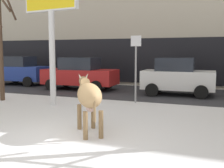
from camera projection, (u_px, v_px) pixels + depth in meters
ground_plane at (61, 142)px, 6.77m from camera, size 120.00×120.00×0.00m
road_strip at (151, 93)px, 14.86m from camera, size 60.00×5.60×0.01m
cow_tan at (89, 96)px, 7.42m from camera, size 1.47×1.76×1.54m
car_blue_hatchback at (20, 71)px, 18.51m from camera, size 3.56×2.03×1.86m
car_red_sedan at (80, 74)px, 16.12m from camera, size 4.27×2.11×1.84m
car_white_hatchback at (178, 77)px, 14.00m from camera, size 3.56×2.03×1.86m
pedestrian_near_billboard at (207, 74)px, 16.67m from camera, size 0.36×0.24×1.73m
pedestrian_by_cars at (156, 72)px, 17.79m from camera, size 0.36×0.24×1.73m
pedestrian_far_left at (48, 69)px, 20.76m from camera, size 0.36×0.24×1.73m
bare_tree_left_lot at (0, 36)px, 12.29m from camera, size 1.19×1.29×5.28m
street_sign at (136, 63)px, 11.80m from camera, size 0.44×0.08×2.82m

